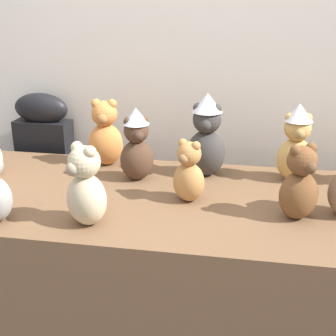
% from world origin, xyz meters
% --- Properties ---
extents(wall_back, '(7.00, 0.08, 2.60)m').
position_xyz_m(wall_back, '(0.00, 0.90, 1.30)').
color(wall_back, silver).
rests_on(wall_back, ground_plane).
extents(display_table, '(1.88, 0.80, 0.77)m').
position_xyz_m(display_table, '(0.00, 0.25, 0.38)').
color(display_table, brown).
rests_on(display_table, ground_plane).
extents(instrument_case, '(0.29, 0.14, 1.03)m').
position_xyz_m(instrument_case, '(-0.73, 0.78, 0.52)').
color(instrument_case, black).
rests_on(instrument_case, ground_plane).
extents(teddy_bear_caramel, '(0.15, 0.14, 0.24)m').
position_xyz_m(teddy_bear_caramel, '(0.08, 0.23, 0.88)').
color(teddy_bear_caramel, '#B27A42').
rests_on(teddy_bear_caramel, display_table).
extents(teddy_bear_ginger, '(0.17, 0.15, 0.30)m').
position_xyz_m(teddy_bear_ginger, '(-0.34, 0.56, 0.91)').
color(teddy_bear_ginger, '#D17F3D').
rests_on(teddy_bear_ginger, display_table).
extents(teddy_bear_honey, '(0.16, 0.14, 0.32)m').
position_xyz_m(teddy_bear_honey, '(0.48, 0.51, 0.92)').
color(teddy_bear_honey, tan).
rests_on(teddy_bear_honey, display_table).
extents(teddy_bear_chestnut, '(0.18, 0.18, 0.27)m').
position_xyz_m(teddy_bear_chestnut, '(0.47, 0.16, 0.89)').
color(teddy_bear_chestnut, brown).
rests_on(teddy_bear_chestnut, display_table).
extents(teddy_bear_charcoal, '(0.16, 0.14, 0.35)m').
position_xyz_m(teddy_bear_charcoal, '(0.12, 0.50, 0.94)').
color(teddy_bear_charcoal, '#383533').
rests_on(teddy_bear_charcoal, display_table).
extents(teddy_bear_cocoa, '(0.18, 0.17, 0.31)m').
position_xyz_m(teddy_bear_cocoa, '(-0.16, 0.41, 0.91)').
color(teddy_bear_cocoa, '#4C3323').
rests_on(teddy_bear_cocoa, display_table).
extents(teddy_bear_sand, '(0.19, 0.18, 0.29)m').
position_xyz_m(teddy_bear_sand, '(-0.23, -0.01, 0.90)').
color(teddy_bear_sand, '#CCB78E').
rests_on(teddy_bear_sand, display_table).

